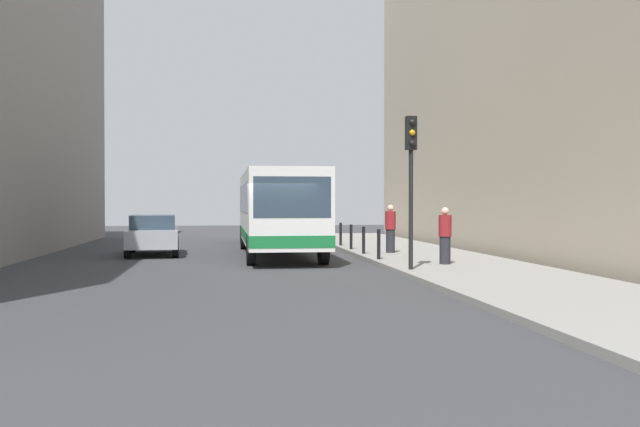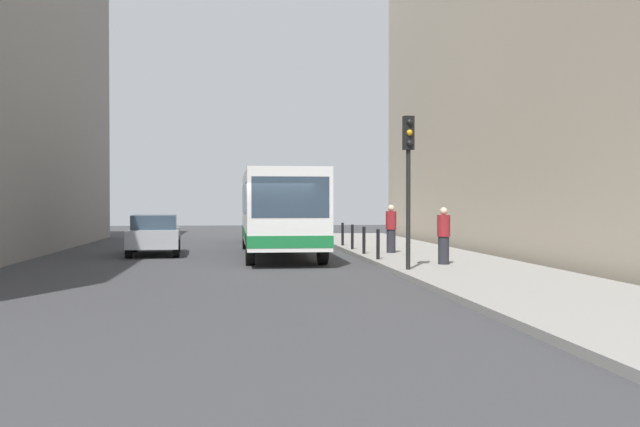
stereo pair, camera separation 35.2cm
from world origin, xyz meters
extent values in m
plane|color=#38383A|center=(0.00, 0.00, 0.00)|extent=(80.00, 80.00, 0.00)
cube|color=gray|center=(5.40, 0.00, 0.07)|extent=(4.40, 40.00, 0.15)
cube|color=#B2A38C|center=(11.50, 4.00, 8.70)|extent=(7.00, 32.00, 17.40)
cube|color=white|center=(0.55, 4.68, 1.75)|extent=(2.51, 11.00, 2.50)
cube|color=#197238|center=(0.55, 4.68, 0.80)|extent=(2.53, 11.02, 0.36)
cube|color=#2D3D4C|center=(0.55, -0.80, 2.10)|extent=(2.26, 0.06, 1.20)
cube|color=#2D3D4C|center=(0.55, 5.18, 2.10)|extent=(2.53, 9.40, 1.00)
cylinder|color=black|center=(1.68, 0.78, 0.50)|extent=(0.28, 1.00, 1.00)
cylinder|color=black|center=(-0.58, 0.78, 0.50)|extent=(0.28, 1.00, 1.00)
cylinder|color=black|center=(1.69, 8.58, 0.50)|extent=(0.28, 1.00, 1.00)
cylinder|color=black|center=(-0.57, 8.58, 0.50)|extent=(0.28, 1.00, 1.00)
cube|color=#A5A8AD|center=(-4.02, 5.74, 0.64)|extent=(2.07, 4.50, 0.64)
cube|color=#2D3D4C|center=(-4.03, 5.89, 1.22)|extent=(1.75, 2.56, 0.52)
cylinder|color=black|center=(-3.10, 4.29, 0.32)|extent=(0.26, 0.65, 0.64)
cylinder|color=black|center=(-4.74, 4.19, 0.32)|extent=(0.26, 0.65, 0.64)
cylinder|color=black|center=(-3.29, 7.28, 0.32)|extent=(0.26, 0.65, 0.64)
cylinder|color=black|center=(-4.93, 7.18, 0.32)|extent=(0.26, 0.65, 0.64)
cube|color=black|center=(0.37, 13.94, 0.64)|extent=(1.84, 4.41, 0.64)
cube|color=#2D3D4C|center=(0.37, 14.09, 1.22)|extent=(1.62, 2.48, 0.52)
cylinder|color=black|center=(1.20, 12.45, 0.32)|extent=(0.23, 0.64, 0.64)
cylinder|color=black|center=(-0.44, 12.44, 0.32)|extent=(0.23, 0.64, 0.64)
cylinder|color=black|center=(1.18, 15.45, 0.32)|extent=(0.23, 0.64, 0.64)
cylinder|color=black|center=(-0.46, 15.44, 0.32)|extent=(0.23, 0.64, 0.64)
cylinder|color=black|center=(3.55, -2.77, 1.75)|extent=(0.12, 0.12, 3.20)
cube|color=black|center=(3.55, -2.77, 3.80)|extent=(0.28, 0.24, 0.90)
sphere|color=black|center=(3.55, -2.90, 4.08)|extent=(0.16, 0.16, 0.16)
sphere|color=orange|center=(3.55, -2.90, 3.80)|extent=(0.16, 0.16, 0.16)
sphere|color=black|center=(3.55, -2.90, 3.52)|extent=(0.16, 0.16, 0.16)
cylinder|color=black|center=(3.45, 0.76, 0.62)|extent=(0.11, 0.11, 0.95)
cylinder|color=black|center=(3.45, 3.23, 0.62)|extent=(0.11, 0.11, 0.95)
cylinder|color=black|center=(3.45, 5.69, 0.62)|extent=(0.11, 0.11, 0.95)
cylinder|color=black|center=(3.45, 8.16, 0.62)|extent=(0.11, 0.11, 0.95)
cylinder|color=#26262D|center=(4.97, -1.29, 0.55)|extent=(0.32, 0.32, 0.81)
cylinder|color=maroon|center=(4.97, -1.29, 1.27)|extent=(0.38, 0.38, 0.62)
sphere|color=beige|center=(4.97, -1.29, 1.69)|extent=(0.22, 0.22, 0.22)
cylinder|color=#26262D|center=(4.50, 3.59, 0.57)|extent=(0.32, 0.32, 0.84)
cylinder|color=maroon|center=(4.50, 3.59, 1.31)|extent=(0.38, 0.38, 0.65)
sphere|color=beige|center=(4.50, 3.59, 1.75)|extent=(0.23, 0.23, 0.23)
camera|label=1|loc=(-1.45, -21.48, 1.94)|focal=40.32mm
camera|label=2|loc=(-1.10, -21.52, 1.94)|focal=40.32mm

